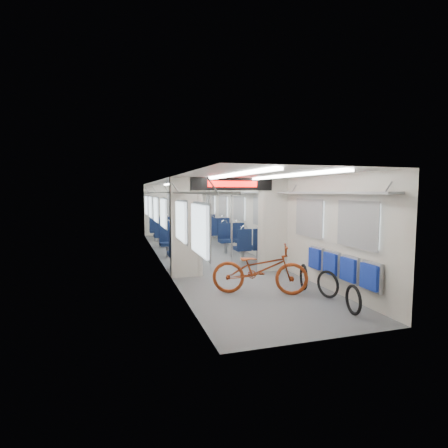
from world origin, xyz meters
name	(u,v)px	position (x,y,z in m)	size (l,w,h in m)	color
carriage	(212,208)	(0.00, -0.27, 1.50)	(12.00, 12.02, 2.31)	#515456
bicycle	(260,269)	(0.00, -3.79, 0.48)	(0.64, 1.84, 0.97)	#8D3514
flip_bench	(340,266)	(1.35, -4.41, 0.58)	(0.12, 2.08, 0.49)	gray
bike_hoop_a	(353,301)	(0.98, -5.30, 0.22)	(0.49, 0.49, 0.05)	black
bike_hoop_b	(328,286)	(1.10, -4.40, 0.23)	(0.52, 0.52, 0.05)	black
bike_hoop_c	(304,278)	(0.95, -3.79, 0.24)	(0.53, 0.53, 0.05)	black
seat_bay_near_left	(180,243)	(-0.93, -0.30, 0.55)	(0.93, 2.15, 1.12)	#0C1635
seat_bay_near_right	(241,240)	(0.93, -0.10, 0.53)	(0.88, 1.95, 1.06)	#0C1635
seat_bay_far_left	(164,230)	(-0.94, 3.38, 0.53)	(0.89, 1.96, 1.07)	#0C1635
seat_bay_far_right	(210,228)	(0.94, 3.48, 0.55)	(0.92, 2.12, 1.11)	#0C1635
stanchion_near_left	(211,225)	(-0.41, -1.65, 1.15)	(0.04, 0.04, 2.30)	silver
stanchion_near_right	(232,223)	(0.31, -1.13, 1.15)	(0.04, 0.04, 2.30)	silver
stanchion_far_left	(188,215)	(-0.26, 2.03, 1.15)	(0.04, 0.04, 2.30)	silver
stanchion_far_right	(207,216)	(0.36, 1.75, 1.15)	(0.04, 0.04, 2.30)	silver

